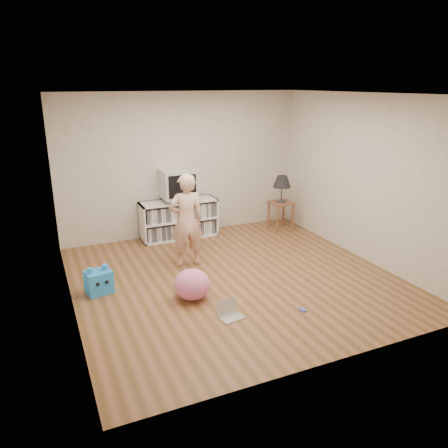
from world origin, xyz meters
TOP-DOWN VIEW (x-y plane):
  - ground at (0.00, 0.00)m, footprint 4.50×4.50m
  - walls at (0.00, 0.00)m, footprint 4.52×4.52m
  - ceiling at (0.00, 0.00)m, footprint 4.50×4.50m
  - media_unit at (-0.17, 2.04)m, footprint 1.40×0.45m
  - dvd_deck at (-0.17, 2.02)m, footprint 0.45×0.35m
  - crt_tv at (-0.17, 2.02)m, footprint 0.60×0.53m
  - side_table at (1.78, 1.65)m, footprint 0.42×0.42m
  - table_lamp at (1.78, 1.65)m, footprint 0.34×0.34m
  - person at (-0.46, 0.73)m, footprint 0.56×0.39m
  - laptop at (-0.52, -0.99)m, footprint 0.33×0.28m
  - playing_cards at (0.38, -1.24)m, footprint 0.08×0.10m
  - plush_blue at (-1.88, 0.31)m, footprint 0.38×0.34m
  - plush_pink at (-0.78, -0.36)m, footprint 0.50×0.50m

SIDE VIEW (x-z plane):
  - ground at x=0.00m, z-range 0.00..0.00m
  - playing_cards at x=0.38m, z-range 0.00..0.02m
  - laptop at x=-0.52m, z-range -0.05..0.15m
  - plush_blue at x=-1.88m, z-range -0.03..0.36m
  - plush_pink at x=-0.78m, z-range 0.00..0.41m
  - media_unit at x=-0.17m, z-range 0.00..0.70m
  - side_table at x=1.78m, z-range 0.14..0.69m
  - person at x=-0.46m, z-range 0.00..1.46m
  - dvd_deck at x=-0.17m, z-range 0.70..0.77m
  - table_lamp at x=1.78m, z-range 0.68..1.20m
  - crt_tv at x=-0.17m, z-range 0.77..1.27m
  - walls at x=0.00m, z-range 0.00..2.60m
  - ceiling at x=0.00m, z-range 2.60..2.60m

